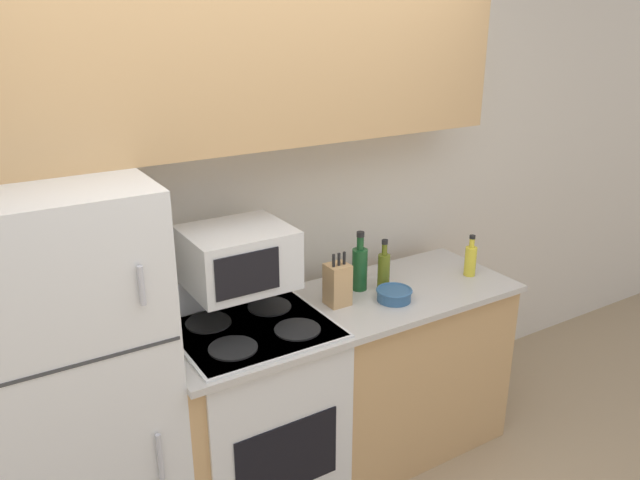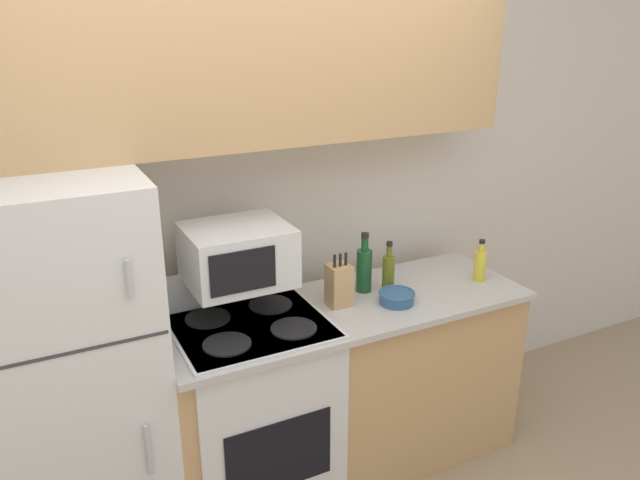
{
  "view_description": "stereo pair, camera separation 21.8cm",
  "coord_description": "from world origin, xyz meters",
  "px_view_note": "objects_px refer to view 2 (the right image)",
  "views": [
    {
      "loc": [
        -1.15,
        -1.92,
        2.22
      ],
      "look_at": [
        0.2,
        0.27,
        1.28
      ],
      "focal_mm": 35.0,
      "sensor_mm": 36.0,
      "label": 1
    },
    {
      "loc": [
        -0.96,
        -2.02,
        2.22
      ],
      "look_at": [
        0.2,
        0.27,
        1.28
      ],
      "focal_mm": 35.0,
      "sensor_mm": 36.0,
      "label": 2
    }
  ],
  "objects_px": {
    "microwave": "(237,254)",
    "bottle_cooking_spray": "(480,265)",
    "stove": "(254,411)",
    "bowl": "(397,297)",
    "knife_block": "(339,285)",
    "refrigerator": "(68,379)",
    "bottle_olive_oil": "(388,272)",
    "bottle_wine_green": "(364,268)"
  },
  "relations": [
    {
      "from": "microwave",
      "to": "bottle_cooking_spray",
      "type": "distance_m",
      "value": 1.26
    },
    {
      "from": "stove",
      "to": "bowl",
      "type": "height_order",
      "value": "stove"
    },
    {
      "from": "microwave",
      "to": "knife_block",
      "type": "distance_m",
      "value": 0.51
    },
    {
      "from": "refrigerator",
      "to": "bottle_olive_oil",
      "type": "xyz_separation_m",
      "value": [
        1.49,
        -0.04,
        0.19
      ]
    },
    {
      "from": "refrigerator",
      "to": "bottle_olive_oil",
      "type": "relative_size",
      "value": 6.42
    },
    {
      "from": "stove",
      "to": "microwave",
      "type": "xyz_separation_m",
      "value": [
        -0.01,
        0.1,
        0.74
      ]
    },
    {
      "from": "bottle_olive_oil",
      "to": "bottle_wine_green",
      "type": "distance_m",
      "value": 0.12
    },
    {
      "from": "bowl",
      "to": "bottle_olive_oil",
      "type": "distance_m",
      "value": 0.15
    },
    {
      "from": "microwave",
      "to": "stove",
      "type": "bearing_deg",
      "value": -84.94
    },
    {
      "from": "microwave",
      "to": "refrigerator",
      "type": "bearing_deg",
      "value": -177.68
    },
    {
      "from": "microwave",
      "to": "bottle_wine_green",
      "type": "relative_size",
      "value": 1.47
    },
    {
      "from": "refrigerator",
      "to": "bottle_cooking_spray",
      "type": "relative_size",
      "value": 7.59
    },
    {
      "from": "stove",
      "to": "bottle_olive_oil",
      "type": "xyz_separation_m",
      "value": [
        0.73,
        0.03,
        0.54
      ]
    },
    {
      "from": "knife_block",
      "to": "bottle_olive_oil",
      "type": "distance_m",
      "value": 0.29
    },
    {
      "from": "microwave",
      "to": "knife_block",
      "type": "bearing_deg",
      "value": -10.99
    },
    {
      "from": "refrigerator",
      "to": "knife_block",
      "type": "relative_size",
      "value": 6.44
    },
    {
      "from": "microwave",
      "to": "bottle_wine_green",
      "type": "xyz_separation_m",
      "value": [
        0.64,
        -0.01,
        -0.19
      ]
    },
    {
      "from": "bowl",
      "to": "bottle_cooking_spray",
      "type": "relative_size",
      "value": 0.79
    },
    {
      "from": "refrigerator",
      "to": "microwave",
      "type": "xyz_separation_m",
      "value": [
        0.75,
        0.03,
        0.39
      ]
    },
    {
      "from": "bowl",
      "to": "bottle_wine_green",
      "type": "distance_m",
      "value": 0.22
    },
    {
      "from": "refrigerator",
      "to": "bowl",
      "type": "relative_size",
      "value": 9.64
    },
    {
      "from": "refrigerator",
      "to": "knife_block",
      "type": "distance_m",
      "value": 1.22
    },
    {
      "from": "microwave",
      "to": "bowl",
      "type": "distance_m",
      "value": 0.78
    },
    {
      "from": "bowl",
      "to": "bottle_olive_oil",
      "type": "relative_size",
      "value": 0.67
    },
    {
      "from": "bottle_olive_oil",
      "to": "microwave",
      "type": "bearing_deg",
      "value": 174.75
    },
    {
      "from": "microwave",
      "to": "knife_block",
      "type": "xyz_separation_m",
      "value": [
        0.46,
        -0.09,
        -0.2
      ]
    },
    {
      "from": "bottle_olive_oil",
      "to": "bottle_cooking_spray",
      "type": "xyz_separation_m",
      "value": [
        0.49,
        -0.1,
        -0.02
      ]
    },
    {
      "from": "bottle_wine_green",
      "to": "bottle_cooking_spray",
      "type": "bearing_deg",
      "value": -15.07
    },
    {
      "from": "bottle_wine_green",
      "to": "stove",
      "type": "bearing_deg",
      "value": -171.76
    },
    {
      "from": "bottle_wine_green",
      "to": "bottle_olive_oil",
      "type": "bearing_deg",
      "value": -32.18
    },
    {
      "from": "refrigerator",
      "to": "bottle_cooking_spray",
      "type": "distance_m",
      "value": 1.99
    },
    {
      "from": "bottle_cooking_spray",
      "to": "bowl",
      "type": "bearing_deg",
      "value": -176.22
    },
    {
      "from": "bottle_wine_green",
      "to": "bottle_cooking_spray",
      "type": "distance_m",
      "value": 0.61
    },
    {
      "from": "bottle_wine_green",
      "to": "microwave",
      "type": "bearing_deg",
      "value": 179.54
    },
    {
      "from": "knife_block",
      "to": "bottle_olive_oil",
      "type": "xyz_separation_m",
      "value": [
        0.28,
        0.02,
        0.0
      ]
    },
    {
      "from": "refrigerator",
      "to": "stove",
      "type": "relative_size",
      "value": 1.52
    },
    {
      "from": "bottle_olive_oil",
      "to": "bottle_cooking_spray",
      "type": "relative_size",
      "value": 1.18
    },
    {
      "from": "refrigerator",
      "to": "bowl",
      "type": "height_order",
      "value": "refrigerator"
    },
    {
      "from": "bowl",
      "to": "microwave",
      "type": "bearing_deg",
      "value": 164.29
    },
    {
      "from": "refrigerator",
      "to": "bottle_olive_oil",
      "type": "distance_m",
      "value": 1.5
    },
    {
      "from": "knife_block",
      "to": "bottle_wine_green",
      "type": "bearing_deg",
      "value": 24.28
    },
    {
      "from": "stove",
      "to": "microwave",
      "type": "height_order",
      "value": "microwave"
    }
  ]
}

